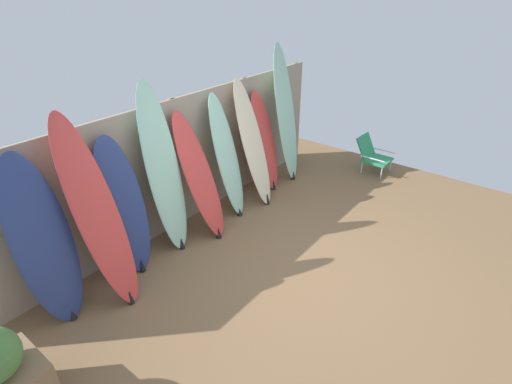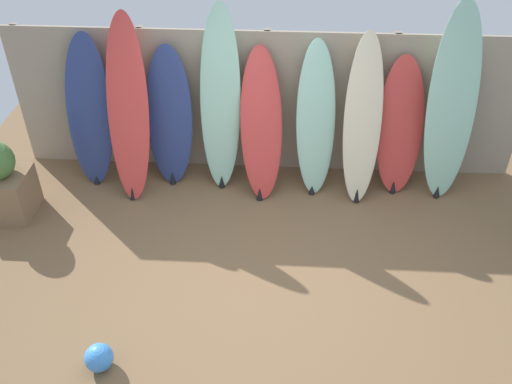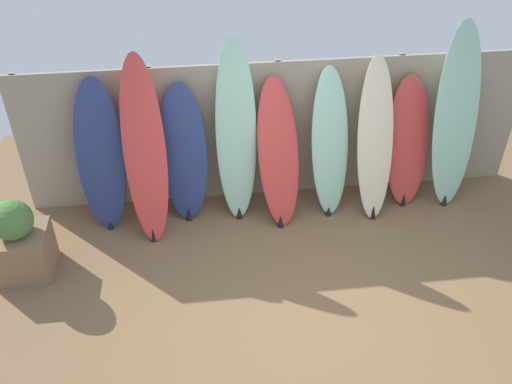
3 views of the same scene
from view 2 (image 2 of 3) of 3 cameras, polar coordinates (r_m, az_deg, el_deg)
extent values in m
plane|color=brown|center=(5.84, 0.07, -8.48)|extent=(7.68, 7.68, 0.00)
cube|color=gray|center=(6.91, 1.04, 8.86)|extent=(6.08, 0.04, 1.80)
cylinder|color=gray|center=(7.60, -21.47, 9.00)|extent=(0.10, 0.10, 1.80)
cylinder|color=gray|center=(7.14, -10.73, 9.18)|extent=(0.10, 0.10, 1.80)
cylinder|color=gray|center=(6.94, 1.05, 9.01)|extent=(0.10, 0.10, 1.80)
cylinder|color=gray|center=(7.04, 12.97, 8.46)|extent=(0.10, 0.10, 1.80)
cylinder|color=gray|center=(7.43, 24.06, 7.63)|extent=(0.10, 0.10, 1.80)
ellipsoid|color=navy|center=(7.00, -16.35, 7.73)|extent=(0.59, 0.50, 1.81)
cone|color=black|center=(7.29, -15.64, 1.22)|extent=(0.08, 0.08, 0.10)
ellipsoid|color=#D13D38|center=(6.65, -12.68, 8.05)|extent=(0.52, 0.78, 2.07)
cone|color=black|center=(6.90, -12.25, -0.09)|extent=(0.08, 0.08, 0.16)
ellipsoid|color=navy|center=(6.81, -8.66, 7.42)|extent=(0.55, 0.41, 1.69)
cone|color=black|center=(7.07, -8.35, 1.45)|extent=(0.08, 0.08, 0.17)
ellipsoid|color=#9ED6BC|center=(6.59, -3.58, 9.09)|extent=(0.48, 0.47, 2.17)
cone|color=black|center=(6.95, -3.44, 1.08)|extent=(0.08, 0.08, 0.15)
ellipsoid|color=#D13D38|center=(6.56, 0.54, 6.74)|extent=(0.57, 0.76, 1.71)
cone|color=black|center=(6.74, 0.37, -0.16)|extent=(0.08, 0.08, 0.16)
ellipsoid|color=#9ED6BC|center=(6.60, 6.00, 7.20)|extent=(0.51, 0.57, 1.80)
cone|color=black|center=(6.88, 5.61, 0.25)|extent=(0.08, 0.08, 0.11)
ellipsoid|color=beige|center=(6.58, 10.62, 7.08)|extent=(0.44, 0.68, 1.89)
cone|color=black|center=(6.81, 10.04, -0.31)|extent=(0.08, 0.08, 0.18)
ellipsoid|color=#D13D38|center=(6.82, 14.22, 6.35)|extent=(0.59, 0.51, 1.62)
cone|color=black|center=(7.05, 13.56, 0.53)|extent=(0.08, 0.08, 0.16)
ellipsoid|color=#9ED6BC|center=(6.74, 19.01, 8.24)|extent=(0.63, 0.55, 2.27)
cone|color=black|center=(7.12, 17.67, 0.06)|extent=(0.08, 0.08, 0.15)
cube|color=#846647|center=(7.05, -23.80, -0.16)|extent=(0.59, 0.54, 0.53)
sphere|color=#3F8CE5|center=(5.23, -15.44, -15.68)|extent=(0.25, 0.25, 0.25)
camera|label=1|loc=(4.23, -53.45, 8.79)|focal=28.00mm
camera|label=3|loc=(1.22, -88.05, 17.30)|focal=40.00mm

